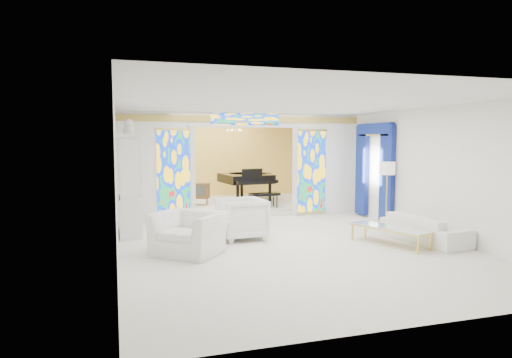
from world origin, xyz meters
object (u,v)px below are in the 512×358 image
object	(u,v)px
sofa	(424,229)
grand_piano	(248,178)
armchair_right	(241,219)
armchair_left	(189,233)
tv_console	(200,191)
china_cabinet	(130,185)
coffee_table	(390,228)

from	to	relation	value
sofa	grand_piano	bearing A→B (deg)	12.59
armchair_right	sofa	xyz separation A→B (m)	(3.77, -1.48, -0.17)
armchair_left	tv_console	world-z (taller)	tv_console
china_cabinet	tv_console	world-z (taller)	china_cabinet
armchair_right	grand_piano	bearing A→B (deg)	158.88
armchair_left	armchair_right	xyz separation A→B (m)	(1.34, 1.02, 0.05)
china_cabinet	coffee_table	bearing A→B (deg)	-27.73
sofa	grand_piano	size ratio (longest dim) A/B	0.69
grand_piano	china_cabinet	bearing A→B (deg)	-144.23
armchair_left	grand_piano	size ratio (longest dim) A/B	0.43
china_cabinet	armchair_left	distance (m)	2.63
sofa	tv_console	world-z (taller)	tv_console
armchair_left	grand_piano	bearing A→B (deg)	104.72
china_cabinet	sofa	bearing A→B (deg)	-24.03
tv_console	armchair_left	bearing A→B (deg)	-83.12
coffee_table	tv_console	xyz separation A→B (m)	(-3.07, 5.89, 0.27)
china_cabinet	tv_console	bearing A→B (deg)	54.66
coffee_table	grand_piano	world-z (taller)	grand_piano
armchair_left	coffee_table	world-z (taller)	armchair_left
sofa	coffee_table	world-z (taller)	sofa
armchair_left	tv_console	xyz separation A→B (m)	(1.15, 5.40, 0.22)
china_cabinet	grand_piano	bearing A→B (deg)	42.30
armchair_left	coffee_table	xyz separation A→B (m)	(4.22, -0.49, -0.05)
armchair_left	armchair_right	size ratio (longest dim) A/B	1.24
grand_piano	tv_console	size ratio (longest dim) A/B	4.24
tv_console	armchair_right	bearing A→B (deg)	-68.58
coffee_table	tv_console	bearing A→B (deg)	117.54
sofa	grand_piano	distance (m)	6.75
china_cabinet	coffee_table	xyz separation A→B (m)	(5.28, -2.77, -0.81)
armchair_right	coffee_table	size ratio (longest dim) A/B	0.56
armchair_right	sofa	distance (m)	4.05
sofa	coffee_table	xyz separation A→B (m)	(-0.89, -0.02, 0.06)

